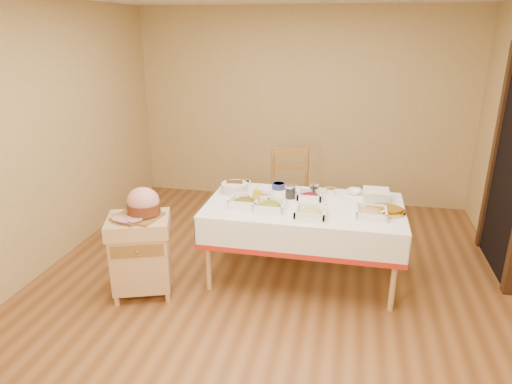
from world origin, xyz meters
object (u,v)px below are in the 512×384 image
at_px(preserve_jar_right, 314,190).
at_px(brass_platter, 384,210).
at_px(ham_on_board, 142,205).
at_px(preserve_jar_left, 290,192).
at_px(bread_basket, 235,188).
at_px(mustard_bottle, 256,197).
at_px(dining_chair, 288,194).
at_px(plate_stack, 376,195).
at_px(butcher_cart, 141,251).
at_px(dining_table, 304,220).

distance_m(preserve_jar_right, brass_platter, 0.73).
height_order(ham_on_board, preserve_jar_left, ham_on_board).
bearing_deg(preserve_jar_right, bread_basket, -173.37).
bearing_deg(mustard_bottle, dining_chair, 81.14).
relative_size(dining_chair, bread_basket, 3.85).
height_order(preserve_jar_left, plate_stack, preserve_jar_left).
bearing_deg(bread_basket, mustard_bottle, -46.43).
xyz_separation_m(mustard_bottle, brass_platter, (1.15, 0.06, -0.06)).
distance_m(butcher_cart, ham_on_board, 0.44).
bearing_deg(dining_table, preserve_jar_left, 137.31).
bearing_deg(plate_stack, bread_basket, -177.51).
bearing_deg(brass_platter, preserve_jar_left, 167.39).
xyz_separation_m(dining_table, mustard_bottle, (-0.43, -0.12, 0.25)).
xyz_separation_m(butcher_cart, bread_basket, (0.67, 0.80, 0.38)).
bearing_deg(butcher_cart, mustard_bottle, 27.36).
relative_size(bread_basket, brass_platter, 0.71).
distance_m(bread_basket, plate_stack, 1.38).
bearing_deg(mustard_bottle, brass_platter, 3.05).
distance_m(bread_basket, brass_platter, 1.46).
height_order(ham_on_board, preserve_jar_right, ham_on_board).
bearing_deg(butcher_cart, ham_on_board, 38.11).
distance_m(plate_stack, brass_platter, 0.31).
height_order(dining_chair, preserve_jar_left, dining_chair).
bearing_deg(plate_stack, dining_table, -159.31).
xyz_separation_m(dining_chair, plate_stack, (0.93, -0.65, 0.29)).
xyz_separation_m(plate_stack, brass_platter, (0.07, -0.30, -0.03)).
bearing_deg(butcher_cart, dining_table, 23.73).
bearing_deg(dining_table, butcher_cart, -156.27).
height_order(ham_on_board, plate_stack, ham_on_board).
relative_size(preserve_jar_right, bread_basket, 0.45).
distance_m(butcher_cart, preserve_jar_left, 1.50).
bearing_deg(mustard_bottle, butcher_cart, -152.64).
distance_m(mustard_bottle, plate_stack, 1.15).
bearing_deg(preserve_jar_right, plate_stack, -3.06).
bearing_deg(brass_platter, ham_on_board, -165.79).
bearing_deg(bread_basket, preserve_jar_right, 6.63).
bearing_deg(dining_chair, preserve_jar_right, -61.33).
relative_size(dining_chair, brass_platter, 2.73).
xyz_separation_m(dining_chair, bread_basket, (-0.45, -0.71, 0.28)).
height_order(dining_table, bread_basket, bread_basket).
distance_m(preserve_jar_left, bread_basket, 0.57).
relative_size(ham_on_board, bread_basket, 1.52).
xyz_separation_m(dining_chair, preserve_jar_right, (0.34, -0.62, 0.29)).
bearing_deg(preserve_jar_right, butcher_cart, -148.54).
height_order(butcher_cart, bread_basket, bread_basket).
bearing_deg(preserve_jar_left, ham_on_board, -148.98).
xyz_separation_m(dining_table, preserve_jar_right, (0.06, 0.28, 0.21)).
bearing_deg(preserve_jar_left, dining_chair, 99.19).
relative_size(dining_table, plate_stack, 7.52).
relative_size(dining_table, bread_basket, 6.87).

